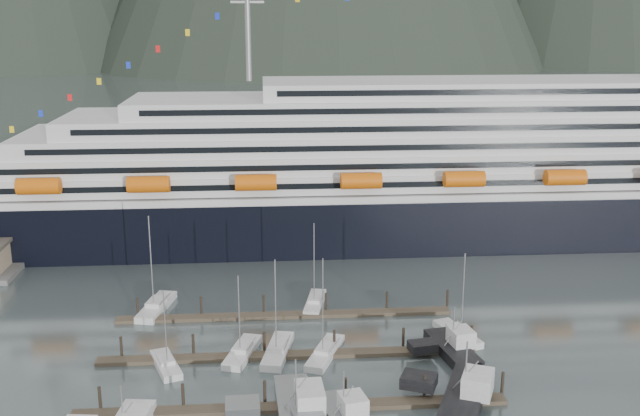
# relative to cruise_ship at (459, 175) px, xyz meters

# --- Properties ---
(ground) EXTENTS (1600.00, 1600.00, 0.00)m
(ground) POSITION_rel_cruise_ship_xyz_m (-30.03, -54.94, -12.04)
(ground) COLOR #4B5958
(ground) RESTS_ON ground
(cruise_ship) EXTENTS (210.00, 30.40, 50.30)m
(cruise_ship) POSITION_rel_cruise_ship_xyz_m (0.00, 0.00, 0.00)
(cruise_ship) COLOR black
(cruise_ship) RESTS_ON ground
(dock_near) EXTENTS (48.18, 2.28, 3.20)m
(dock_near) POSITION_rel_cruise_ship_xyz_m (-34.95, -64.89, -11.73)
(dock_near) COLOR #4B4030
(dock_near) RESTS_ON ground
(dock_mid) EXTENTS (48.18, 2.28, 3.20)m
(dock_mid) POSITION_rel_cruise_ship_xyz_m (-34.95, -51.89, -11.73)
(dock_mid) COLOR #4B4030
(dock_mid) RESTS_ON ground
(dock_far) EXTENTS (48.18, 2.28, 3.20)m
(dock_far) POSITION_rel_cruise_ship_xyz_m (-34.95, -38.89, -11.73)
(dock_far) COLOR #4B4030
(dock_far) RESTS_ON ground
(sailboat_a) EXTENTS (4.91, 8.37, 10.83)m
(sailboat_a) POSITION_rel_cruise_ship_xyz_m (-50.15, -53.83, -11.65)
(sailboat_a) COLOR silver
(sailboat_a) RESTS_ON ground
(sailboat_b) EXTENTS (4.65, 10.55, 13.62)m
(sailboat_b) POSITION_rel_cruise_ship_xyz_m (-36.32, -51.13, -11.62)
(sailboat_b) COLOR silver
(sailboat_b) RESTS_ON ground
(sailboat_c) EXTENTS (5.04, 9.65, 11.57)m
(sailboat_c) POSITION_rel_cruise_ship_xyz_m (-40.83, -51.08, -11.63)
(sailboat_c) COLOR silver
(sailboat_c) RESTS_ON ground
(sailboat_d) EXTENTS (5.98, 10.39, 13.86)m
(sailboat_d) POSITION_rel_cruise_ship_xyz_m (-30.32, -52.07, -11.63)
(sailboat_d) COLOR silver
(sailboat_d) RESTS_ON ground
(sailboat_e) EXTENTS (4.94, 11.14, 15.19)m
(sailboat_e) POSITION_rel_cruise_ship_xyz_m (-53.81, -34.99, -11.60)
(sailboat_e) COLOR silver
(sailboat_e) RESTS_ON ground
(sailboat_g) EXTENTS (4.14, 9.71, 13.46)m
(sailboat_g) POSITION_rel_cruise_ship_xyz_m (-30.41, -34.95, -11.63)
(sailboat_g) COLOR silver
(sailboat_g) RESTS_ON ground
(sailboat_h) EXTENTS (5.11, 9.24, 12.60)m
(sailboat_h) POSITION_rel_cruise_ship_xyz_m (-12.02, -47.73, -11.62)
(sailboat_h) COLOR silver
(sailboat_h) RESTS_ON ground
(trawler_c) EXTENTS (10.70, 15.18, 7.70)m
(trawler_c) POSITION_rel_cruise_ship_xyz_m (-34.88, -66.98, -11.08)
(trawler_c) COLOR gray
(trawler_c) RESTS_ON ground
(trawler_d) EXTENTS (11.80, 14.23, 8.23)m
(trawler_d) POSITION_rel_cruise_ship_xyz_m (-15.85, -64.95, -11.03)
(trawler_d) COLOR black
(trawler_d) RESTS_ON ground
(trawler_e) EXTENTS (8.67, 11.36, 7.08)m
(trawler_e) POSITION_rel_cruise_ship_xyz_m (-14.11, -52.83, -11.14)
(trawler_e) COLOR black
(trawler_e) RESTS_ON ground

